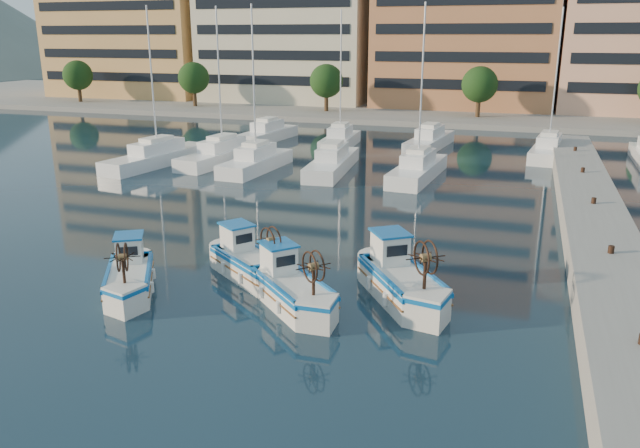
% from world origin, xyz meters
% --- Properties ---
extents(ground, '(300.00, 300.00, 0.00)m').
position_xyz_m(ground, '(0.00, 0.00, 0.00)').
color(ground, '#1A3345').
rests_on(ground, ground).
extents(quay, '(3.00, 60.00, 1.20)m').
position_xyz_m(quay, '(13.00, 8.00, 0.60)').
color(quay, gray).
rests_on(quay, ground).
extents(waterfront, '(180.00, 40.00, 25.60)m').
position_xyz_m(waterfront, '(9.23, 65.04, 11.10)').
color(waterfront, gray).
rests_on(waterfront, ground).
extents(yacht_marina, '(38.58, 23.86, 11.50)m').
position_xyz_m(yacht_marina, '(-3.38, 27.43, 0.53)').
color(yacht_marina, white).
rests_on(yacht_marina, ground).
extents(fishing_boat_a, '(3.34, 4.12, 2.50)m').
position_xyz_m(fishing_boat_a, '(-4.53, -0.83, 0.69)').
color(fishing_boat_a, silver).
rests_on(fishing_boat_a, ground).
extents(fishing_boat_b, '(4.17, 3.70, 2.58)m').
position_xyz_m(fishing_boat_b, '(-0.79, 1.93, 0.71)').
color(fishing_boat_b, silver).
rests_on(fishing_boat_b, ground).
extents(fishing_boat_c, '(4.10, 4.01, 2.63)m').
position_xyz_m(fishing_boat_c, '(1.78, -0.09, 0.73)').
color(fishing_boat_c, silver).
rests_on(fishing_boat_c, ground).
extents(fishing_boat_d, '(4.07, 4.72, 2.90)m').
position_xyz_m(fishing_boat_d, '(5.45, 1.75, 0.80)').
color(fishing_boat_d, silver).
rests_on(fishing_boat_d, ground).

